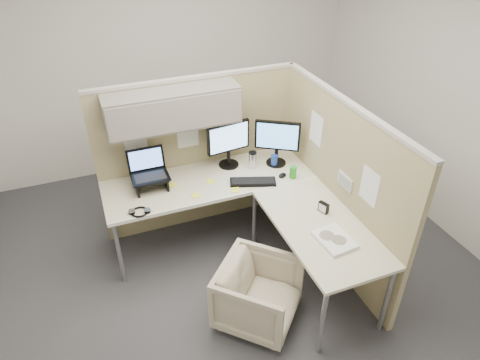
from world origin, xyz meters
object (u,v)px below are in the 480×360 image
object	(u,v)px
monitor_left	(228,141)
keyboard	(253,182)
desk	(248,201)
office_chair	(259,292)

from	to	relation	value
monitor_left	keyboard	bearing A→B (deg)	-82.21
desk	keyboard	xyz separation A→B (m)	(0.14, 0.20, 0.05)
desk	monitor_left	size ratio (longest dim) A/B	4.29
desk	office_chair	xyz separation A→B (m)	(-0.19, -0.70, -0.38)
office_chair	monitor_left	world-z (taller)	monitor_left
desk	keyboard	world-z (taller)	keyboard
desk	keyboard	size ratio (longest dim) A/B	4.64
desk	keyboard	distance (m)	0.25
desk	monitor_left	distance (m)	0.67
desk	monitor_left	xyz separation A→B (m)	(0.03, 0.58, 0.32)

